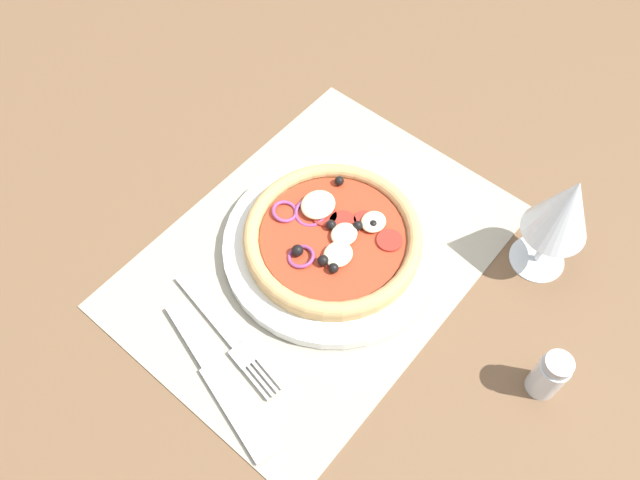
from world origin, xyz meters
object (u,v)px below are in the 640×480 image
plate (333,245)px  knife (216,379)px  pizza (333,236)px  wine_glass (564,210)px  fork (230,339)px  pepper_shaker (549,375)px

plate → knife: plate is taller
pizza → wine_glass: 25.08cm
plate → fork: 16.20cm
pizza → pepper_shaker: (-1.06, 27.29, 0.26)cm
pizza → pepper_shaker: bearing=92.2°
plate → wine_glass: bearing=126.9°
fork → pepper_shaker: bearing=41.1°
fork → wine_glass: size_ratio=1.21×
fork → wine_glass: bearing=66.2°
fork → plate: bearing=96.0°
fork → knife: 4.64cm
fork → knife: bearing=-54.3°
plate → pepper_shaker: bearing=92.3°
wine_glass → pepper_shaker: size_ratio=2.22×
pizza → pepper_shaker: size_ratio=3.09×
plate → knife: size_ratio=1.30×
knife → wine_glass: bearing=77.8°
fork → wine_glass: 37.92cm
wine_glass → pepper_shaker: 17.01cm
wine_glass → pepper_shaker: wine_glass is taller
pepper_shaker → pizza: bearing=-87.8°
pepper_shaker → plate: bearing=-87.7°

